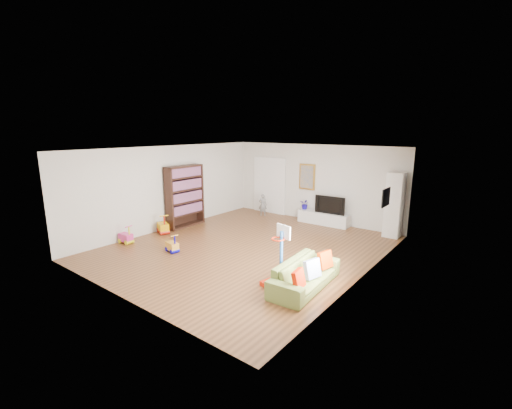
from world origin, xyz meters
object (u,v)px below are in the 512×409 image
Objects in this scene: bookshelf at (185,196)px; media_console at (324,218)px; sofa at (305,274)px; basketball_hoop at (276,256)px.

media_console is at bearing 39.23° from bookshelf.
media_console is at bearing 19.11° from sofa.
bookshelf is at bearing 172.24° from basketball_hoop.
sofa is (1.91, -4.63, 0.08)m from media_console.
basketball_hoop reaches higher than media_console.
sofa is 1.51× the size of basketball_hoop.
basketball_hoop is at bearing -21.92° from bookshelf.
bookshelf reaches higher than media_console.
sofa is (5.50, -1.57, -0.74)m from bookshelf.
bookshelf reaches higher than basketball_hoop.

